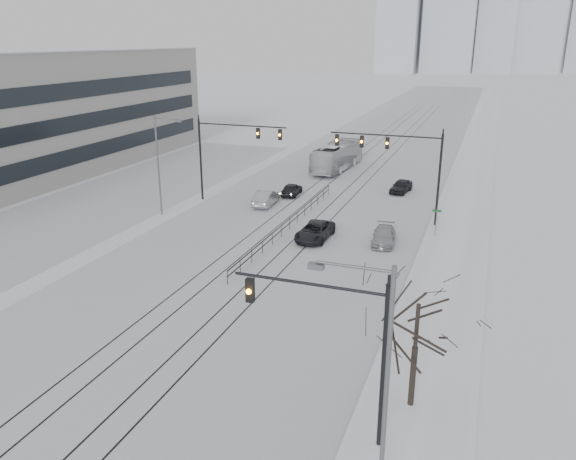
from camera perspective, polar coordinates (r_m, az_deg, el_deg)
The scene contains 20 objects.
road at distance 75.50m, azimuth 7.97°, elevation 6.96°, with size 22.00×260.00×0.02m, color silver.
sidewalk_east at distance 73.95m, azimuth 18.28°, elevation 6.00°, with size 5.00×260.00×0.16m, color white.
curb at distance 74.05m, azimuth 16.39°, elevation 6.19°, with size 0.10×260.00×0.12m, color gray.
parking_strip at distance 60.98m, azimuth -16.17°, elevation 3.56°, with size 14.00×60.00×0.03m, color silver.
tram_rails at distance 56.62m, azimuth 3.60°, elevation 3.14°, with size 5.30×180.00×0.01m.
skyline at distance 286.57m, azimuth 19.22°, elevation 20.93°, with size 96.00×48.00×72.00m.
traffic_mast_near at distance 21.72m, azimuth 5.57°, elevation -10.88°, with size 6.10×0.37×7.00m.
traffic_mast_ne at distance 48.81m, azimuth 11.31°, elevation 7.20°, with size 9.60×0.37×8.00m.
traffic_mast_nw at distance 54.75m, azimuth -6.18°, elevation 8.49°, with size 9.10×0.37×8.00m.
street_light_east at distance 18.54m, azimuth 9.11°, elevation -14.39°, with size 2.73×0.25×9.00m.
street_light_west at distance 51.47m, azimuth -12.82°, elevation 7.06°, with size 2.73×0.25×9.00m.
bare_tree at distance 24.01m, azimuth 13.05°, elevation -8.44°, with size 4.40×4.40×6.10m.
median_fence at distance 47.37m, azimuth 0.16°, elevation 0.66°, with size 0.06×24.00×1.00m.
street_sign at distance 46.54m, azimuth 14.82°, elevation 1.08°, with size 0.70×0.06×2.40m.
sedan_sb_inner at distance 57.84m, azimuth 0.37°, elevation 4.15°, with size 1.52×3.79×1.29m, color black.
sedan_sb_outer at distance 54.35m, azimuth -2.27°, elevation 3.27°, with size 1.55×4.44×1.46m, color #999BA0.
sedan_nb_front at distance 45.03m, azimuth 2.75°, elevation -0.14°, with size 2.23×4.84×1.34m, color black.
sedan_nb_right at distance 44.73m, azimuth 9.69°, elevation -0.62°, with size 1.71×4.20×1.22m, color #A0A3A7.
sedan_nb_far at distance 60.13m, azimuth 11.41°, elevation 4.37°, with size 1.58×3.93×1.34m, color black.
box_truck at distance 69.65m, azimuth 5.00°, elevation 7.44°, with size 2.74×11.70×3.26m, color #B8BABC.
Camera 1 is at (15.26, -12.35, 15.29)m, focal length 35.00 mm.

